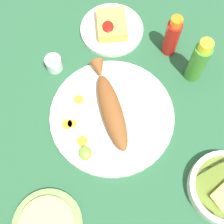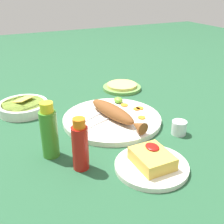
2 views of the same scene
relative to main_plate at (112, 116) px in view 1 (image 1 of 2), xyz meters
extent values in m
plane|color=#235133|center=(0.00, 0.00, -0.01)|extent=(4.00, 4.00, 0.00)
cylinder|color=white|center=(0.00, 0.00, 0.00)|extent=(0.35, 0.35, 0.02)
ellipsoid|color=brown|center=(0.00, 0.00, 0.03)|extent=(0.24, 0.10, 0.05)
cone|color=brown|center=(-0.14, -0.03, 0.03)|extent=(0.06, 0.05, 0.04)
cube|color=silver|center=(-0.01, 0.04, 0.01)|extent=(0.05, 0.11, 0.00)
cube|color=silver|center=(-0.04, 0.13, 0.01)|extent=(0.04, 0.07, 0.00)
cube|color=silver|center=(0.04, 0.05, 0.01)|extent=(0.06, 0.11, 0.00)
cube|color=silver|center=(0.00, 0.13, 0.01)|extent=(0.05, 0.07, 0.00)
cylinder|color=orange|center=(-0.05, -0.09, 0.01)|extent=(0.03, 0.03, 0.00)
cylinder|color=orange|center=(0.02, -0.13, 0.01)|extent=(0.03, 0.03, 0.00)
cylinder|color=orange|center=(0.02, -0.11, 0.01)|extent=(0.03, 0.03, 0.00)
cylinder|color=orange|center=(0.07, -0.09, 0.01)|extent=(0.03, 0.03, 0.00)
ellipsoid|color=#6BB233|center=(0.11, -0.08, 0.02)|extent=(0.04, 0.03, 0.02)
cylinder|color=#B21914|center=(-0.21, 0.19, 0.05)|extent=(0.04, 0.04, 0.12)
cylinder|color=orange|center=(-0.21, 0.19, 0.13)|extent=(0.03, 0.03, 0.03)
cylinder|color=#3D8428|center=(-0.12, 0.25, 0.06)|extent=(0.05, 0.05, 0.14)
cylinder|color=yellow|center=(-0.12, 0.25, 0.14)|extent=(0.04, 0.04, 0.03)
cylinder|color=silver|center=(-0.18, -0.16, 0.01)|extent=(0.05, 0.05, 0.05)
cylinder|color=white|center=(-0.18, -0.16, 0.00)|extent=(0.04, 0.04, 0.02)
cylinder|color=white|center=(-0.30, 0.02, 0.00)|extent=(0.20, 0.20, 0.01)
cube|color=gold|center=(-0.30, 0.02, 0.02)|extent=(0.11, 0.09, 0.04)
ellipsoid|color=#AD140F|center=(-0.27, 0.01, 0.04)|extent=(0.04, 0.04, 0.01)
cylinder|color=#E0C666|center=(0.28, -0.18, 0.01)|extent=(0.14, 0.14, 0.01)
camera|label=1|loc=(0.32, -0.03, 0.82)|focal=50.00mm
camera|label=2|loc=(-0.81, 0.39, 0.46)|focal=45.00mm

